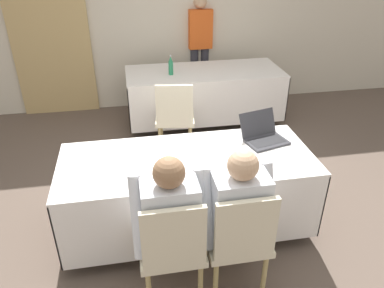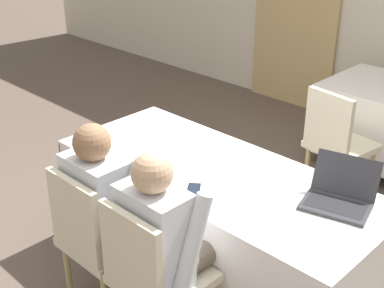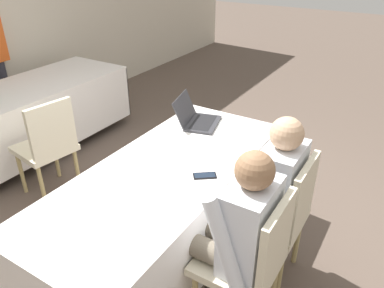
# 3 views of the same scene
# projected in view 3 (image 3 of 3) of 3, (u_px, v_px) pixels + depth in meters

# --- Properties ---
(ground_plane) EXTENTS (24.00, 24.00, 0.00)m
(ground_plane) POSITION_uv_depth(u_px,v_px,m) (168.00, 252.00, 2.82)
(ground_plane) COLOR brown
(conference_table_near) EXTENTS (2.07, 0.86, 0.74)m
(conference_table_near) POSITION_uv_depth(u_px,v_px,m) (165.00, 190.00, 2.55)
(conference_table_near) COLOR white
(conference_table_near) RESTS_ON ground_plane
(conference_table_far) EXTENTS (2.07, 0.86, 0.74)m
(conference_table_far) POSITION_uv_depth(u_px,v_px,m) (33.00, 100.00, 3.98)
(conference_table_far) COLOR white
(conference_table_far) RESTS_ON ground_plane
(laptop) EXTENTS (0.42, 0.40, 0.23)m
(laptop) POSITION_uv_depth(u_px,v_px,m) (198.00, 119.00, 3.06)
(laptop) COLOR #333338
(laptop) RESTS_ON conference_table_near
(cell_phone) EXTENTS (0.14, 0.16, 0.01)m
(cell_phone) POSITION_uv_depth(u_px,v_px,m) (205.00, 176.00, 2.39)
(cell_phone) COLOR black
(cell_phone) RESTS_ON conference_table_near
(paper_beside_laptop) EXTENTS (0.26, 0.33, 0.00)m
(paper_beside_laptop) POSITION_uv_depth(u_px,v_px,m) (130.00, 189.00, 2.27)
(paper_beside_laptop) COLOR white
(paper_beside_laptop) RESTS_ON conference_table_near
(paper_centre_table) EXTENTS (0.32, 0.36, 0.00)m
(paper_centre_table) POSITION_uv_depth(u_px,v_px,m) (206.00, 120.00, 3.13)
(paper_centre_table) COLOR white
(paper_centre_table) RESTS_ON conference_table_near
(chair_near_left) EXTENTS (0.44, 0.44, 0.93)m
(chair_near_left) POSITION_uv_depth(u_px,v_px,m) (251.00, 259.00, 2.06)
(chair_near_left) COLOR tan
(chair_near_left) RESTS_ON ground_plane
(chair_near_right) EXTENTS (0.44, 0.44, 0.93)m
(chair_near_right) POSITION_uv_depth(u_px,v_px,m) (280.00, 213.00, 2.40)
(chair_near_right) COLOR tan
(chair_near_right) RESTS_ON ground_plane
(chair_far_spare) EXTENTS (0.50, 0.50, 0.93)m
(chair_far_spare) POSITION_uv_depth(u_px,v_px,m) (48.00, 144.00, 3.22)
(chair_far_spare) COLOR tan
(chair_far_spare) RESTS_ON ground_plane
(person_checkered_shirt) EXTENTS (0.50, 0.52, 1.19)m
(person_checkered_shirt) POSITION_uv_depth(u_px,v_px,m) (235.00, 230.00, 2.03)
(person_checkered_shirt) COLOR #665B4C
(person_checkered_shirt) RESTS_ON ground_plane
(person_white_shirt) EXTENTS (0.50, 0.52, 1.19)m
(person_white_shirt) POSITION_uv_depth(u_px,v_px,m) (267.00, 188.00, 2.37)
(person_white_shirt) COLOR #665B4C
(person_white_shirt) RESTS_ON ground_plane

